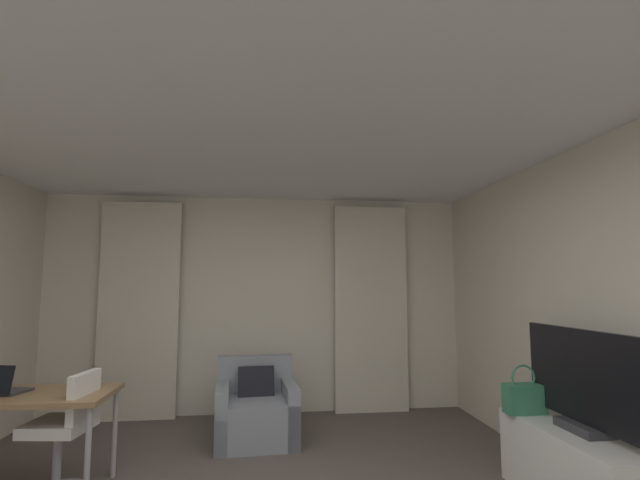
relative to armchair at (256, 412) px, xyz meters
name	(u,v)px	position (x,y,z in m)	size (l,w,h in m)	color
wall_window	(259,303)	(0.00, 0.96, 1.03)	(5.12, 0.06, 2.60)	beige
ceiling	(252,94)	(0.00, -2.07, 2.36)	(5.12, 6.12, 0.06)	white
curtain_left_panel	(139,309)	(-1.38, 0.83, 0.98)	(0.90, 0.06, 2.50)	beige
curtain_right_panel	(371,307)	(1.37, 0.83, 0.98)	(0.90, 0.06, 2.50)	beige
armchair	(256,412)	(0.00, 0.00, 0.00)	(0.83, 0.84, 0.77)	gray
desk	(13,402)	(-1.74, -1.00, 0.39)	(1.37, 0.65, 0.72)	olive
desk_chair	(64,441)	(-1.35, -1.06, 0.12)	(0.48, 0.48, 0.88)	gray
laptop	(0,387)	(-1.85, -0.99, 0.50)	(0.37, 0.32, 0.22)	#2D2D33
tv_console	(583,471)	(2.22, -1.69, 0.00)	(0.52, 1.20, 0.53)	white
tv_flatscreen	(581,382)	(2.22, -1.73, 0.59)	(0.20, 1.08, 0.69)	#333338
handbag_primary	(524,397)	(2.08, -1.27, 0.38)	(0.30, 0.14, 0.37)	#387F5B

